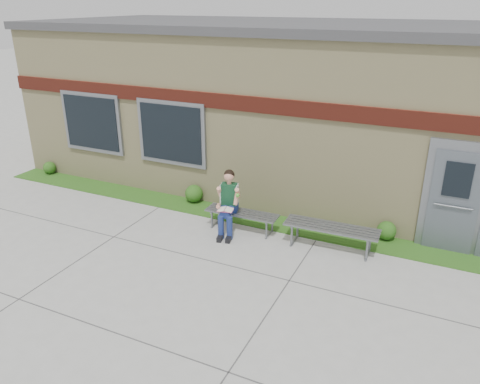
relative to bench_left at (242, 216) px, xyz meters
The scene contains 9 objects.
ground 2.13m from the bench_left, 72.02° to the right, with size 80.00×80.00×0.00m, color #9E9E99.
grass_strip 0.94m from the bench_left, 42.76° to the left, with size 16.00×0.80×0.02m, color #1C4C14.
school_building 4.41m from the bench_left, 80.77° to the left, with size 16.20×6.22×4.20m.
bench_left is the anchor object (origin of this frame).
bench_right 2.00m from the bench_left, ahead, with size 1.92×0.59×0.50m.
girl 0.49m from the bench_left, 138.45° to the right, with size 0.58×0.91×1.39m.
shrub_west 6.64m from the bench_left, behind, with size 0.36×0.36×0.36m, color #1C4C14.
shrub_mid 1.92m from the bench_left, 153.67° to the left, with size 0.44×0.44×0.44m, color #1C4C14.
shrub_east 3.10m from the bench_left, 15.91° to the left, with size 0.40×0.40×0.40m, color #1C4C14.
Camera 1 is at (3.26, -6.45, 4.74)m, focal length 35.00 mm.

